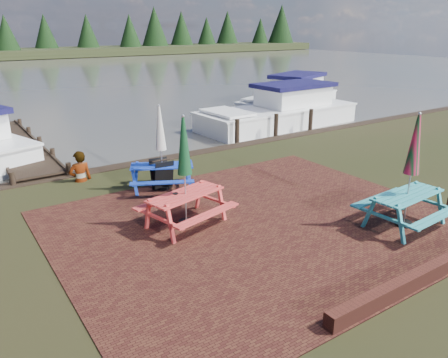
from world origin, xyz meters
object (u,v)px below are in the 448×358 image
picnic_table_red (185,189)px  person (78,152)px  jetty (16,146)px  boat_far (291,100)px  boat_near (281,113)px  chalkboard (162,174)px  picnic_table_teal (409,189)px  picnic_table_blue (162,161)px

picnic_table_red → person: bearing=90.7°
person → jetty: bearing=-79.0°
boat_far → boat_near: bearing=109.0°
picnic_table_red → chalkboard: (0.57, 2.41, -0.45)m
picnic_table_teal → boat_near: 11.57m
boat_far → person: 14.31m
picnic_table_blue → person: (-1.72, 1.97, 0.08)m
person → boat_near: bearing=-163.0°
chalkboard → boat_far: bearing=36.8°
picnic_table_teal → jetty: bearing=113.3°
picnic_table_teal → picnic_table_blue: (-3.54, 5.25, -0.09)m
boat_near → person: (-10.46, -3.11, 0.46)m
boat_far → person: size_ratio=4.22×
picnic_table_red → boat_near: size_ratio=0.31×
picnic_table_teal → chalkboard: size_ratio=3.02×
chalkboard → boat_near: size_ratio=0.11×
picnic_table_blue → boat_near: (8.73, 5.08, -0.38)m
picnic_table_teal → boat_near: picnic_table_teal is taller
picnic_table_blue → boat_far: bearing=59.2°
chalkboard → jetty: bearing=114.7°
picnic_table_red → jetty: 9.64m
picnic_table_teal → boat_far: size_ratio=0.34×
picnic_table_red → boat_far: size_ratio=0.33×
picnic_table_teal → picnic_table_blue: size_ratio=1.10×
picnic_table_red → chalkboard: bearing=62.8°
boat_near → person: 10.92m
picnic_table_teal → jetty: size_ratio=0.29×
boat_near → jetty: bearing=78.5°
picnic_table_red → jetty: (-2.07, 9.39, -0.78)m
picnic_table_teal → person: bearing=122.5°
person → picnic_table_red: bearing=105.0°
boat_far → picnic_table_blue: bearing=101.5°
jetty → person: size_ratio=5.00×
picnic_table_red → jetty: bearing=88.6°
boat_near → boat_far: size_ratio=1.06×
picnic_table_red → jetty: size_ratio=0.28×
picnic_table_red → boat_far: picnic_table_red is taller
boat_near → person: bearing=104.5°
boat_far → person: boat_far is taller
picnic_table_red → boat_near: bearing=24.9°
chalkboard → person: 2.65m
picnic_table_teal → boat_near: bearing=59.7°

